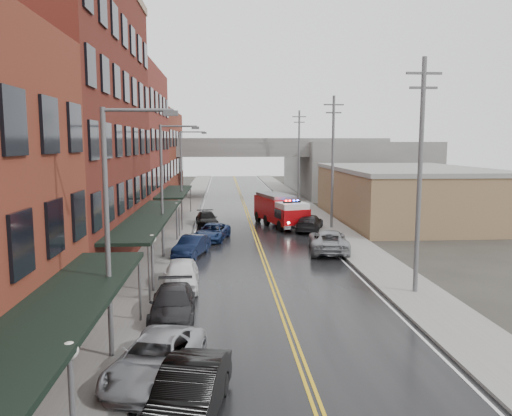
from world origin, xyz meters
TOP-DOWN VIEW (x-y plane):
  - road at (0.00, 30.00)m, footprint 11.00×160.00m
  - sidewalk_left at (-7.30, 30.00)m, footprint 3.00×160.00m
  - sidewalk_right at (7.30, 30.00)m, footprint 3.00×160.00m
  - curb_left at (-5.65, 30.00)m, footprint 0.30×160.00m
  - curb_right at (5.65, 30.00)m, footprint 0.30×160.00m
  - brick_building_b at (-13.30, 23.00)m, footprint 9.00×20.00m
  - brick_building_c at (-13.30, 40.50)m, footprint 9.00×15.00m
  - brick_building_far at (-13.30, 58.00)m, footprint 9.00×20.00m
  - tan_building at (16.00, 40.00)m, footprint 14.00×22.00m
  - right_far_block at (18.00, 70.00)m, footprint 18.00×30.00m
  - awning_0 at (-7.49, 4.00)m, footprint 2.60×16.00m
  - awning_1 at (-7.49, 23.00)m, footprint 2.60×18.00m
  - awning_2 at (-7.49, 40.50)m, footprint 2.60×13.00m
  - globe_lamp_0 at (-6.40, 2.00)m, footprint 0.44×0.44m
  - globe_lamp_1 at (-6.40, 16.00)m, footprint 0.44×0.44m
  - globe_lamp_2 at (-6.40, 30.00)m, footprint 0.44×0.44m
  - street_lamp_0 at (-6.55, 8.00)m, footprint 2.64×0.22m
  - street_lamp_1 at (-6.55, 24.00)m, footprint 2.64×0.22m
  - street_lamp_2 at (-6.55, 40.00)m, footprint 2.64×0.22m
  - utility_pole_0 at (7.20, 15.00)m, footprint 1.80×0.24m
  - utility_pole_1 at (7.20, 35.00)m, footprint 1.80×0.24m
  - utility_pole_2 at (7.20, 55.00)m, footprint 1.80×0.24m
  - overpass at (0.00, 62.00)m, footprint 40.00×10.00m
  - fire_truck at (2.72, 36.86)m, footprint 4.82×8.44m
  - parked_car_left_1 at (-3.74, 3.80)m, footprint 2.50×4.99m
  - parked_car_left_2 at (-5.00, 6.35)m, footprint 3.43×5.48m
  - parked_car_left_3 at (-5.00, 12.08)m, footprint 2.11×4.85m
  - parked_car_left_4 at (-5.00, 16.80)m, footprint 2.03×4.65m
  - parked_car_left_5 at (-4.92, 24.74)m, footprint 2.62×4.50m
  - parked_car_left_6 at (-3.60, 30.29)m, footprint 3.22×5.17m
  - parked_car_left_7 at (-4.25, 37.20)m, footprint 2.42×4.88m
  - parked_car_right_0 at (4.83, 25.32)m, footprint 3.47×6.13m
  - parked_car_right_1 at (5.00, 34.14)m, footprint 3.50×5.44m
  - parked_car_right_2 at (5.00, 45.67)m, footprint 2.34×4.69m
  - parked_car_right_3 at (4.28, 49.25)m, footprint 2.69×4.77m

SIDE VIEW (x-z plane):
  - road at x=0.00m, z-range 0.00..0.02m
  - sidewalk_left at x=-7.30m, z-range 0.00..0.15m
  - sidewalk_right at x=7.30m, z-range 0.00..0.15m
  - curb_left at x=-5.65m, z-range 0.00..0.15m
  - curb_right at x=5.65m, z-range 0.00..0.15m
  - parked_car_left_6 at x=-3.60m, z-range 0.00..1.34m
  - parked_car_left_7 at x=-4.25m, z-range 0.00..1.36m
  - parked_car_left_3 at x=-5.00m, z-range 0.00..1.39m
  - parked_car_left_5 at x=-4.92m, z-range 0.00..1.40m
  - parked_car_left_2 at x=-5.00m, z-range 0.00..1.41m
  - parked_car_right_1 at x=5.00m, z-range 0.00..1.47m
  - parked_car_right_3 at x=4.28m, z-range 0.00..1.49m
  - parked_car_right_2 at x=5.00m, z-range 0.00..1.54m
  - parked_car_left_4 at x=-5.00m, z-range 0.00..1.56m
  - parked_car_left_1 at x=-3.74m, z-range 0.00..1.57m
  - parked_car_right_0 at x=4.83m, z-range 0.00..1.62m
  - fire_truck at x=2.72m, z-range 0.12..3.06m
  - globe_lamp_0 at x=-6.40m, z-range 0.75..3.87m
  - globe_lamp_1 at x=-6.40m, z-range 0.75..3.87m
  - globe_lamp_2 at x=-6.40m, z-range 0.75..3.87m
  - tan_building at x=16.00m, z-range 0.00..5.00m
  - awning_2 at x=-7.49m, z-range 1.44..4.53m
  - awning_0 at x=-7.49m, z-range 1.44..4.53m
  - awning_1 at x=-7.49m, z-range 1.44..4.53m
  - right_far_block at x=18.00m, z-range 0.00..8.00m
  - street_lamp_0 at x=-6.55m, z-range 0.69..9.69m
  - street_lamp_1 at x=-6.55m, z-range 0.69..9.69m
  - street_lamp_2 at x=-6.55m, z-range 0.69..9.69m
  - overpass at x=0.00m, z-range 2.24..9.74m
  - brick_building_far at x=-13.30m, z-range 0.00..12.00m
  - utility_pole_0 at x=7.20m, z-range 0.31..12.31m
  - utility_pole_1 at x=7.20m, z-range 0.31..12.31m
  - utility_pole_2 at x=7.20m, z-range 0.31..12.31m
  - brick_building_c at x=-13.30m, z-range 0.00..15.00m
  - brick_building_b at x=-13.30m, z-range 0.00..18.00m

